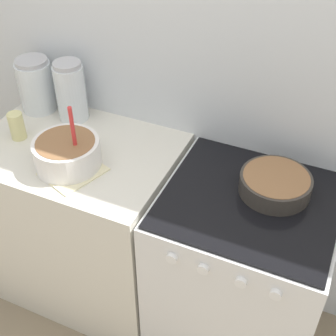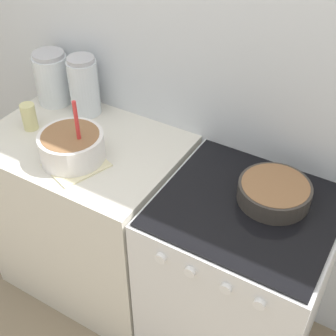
# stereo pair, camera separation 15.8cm
# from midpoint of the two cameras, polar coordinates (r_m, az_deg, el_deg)

# --- Properties ---
(wall_back) EXTENTS (4.70, 0.05, 2.40)m
(wall_back) POSITION_cam_midpoint_polar(r_m,az_deg,el_deg) (1.90, 1.41, 12.30)
(wall_back) COLOR silver
(wall_back) RESTS_ON ground_plane
(countertop_cabinet) EXTENTS (0.85, 0.61, 0.88)m
(countertop_cabinet) POSITION_cam_midpoint_polar(r_m,az_deg,el_deg) (2.30, -12.01, -6.53)
(countertop_cabinet) COLOR silver
(countertop_cabinet) RESTS_ON ground_plane
(stove) EXTENTS (0.66, 0.62, 0.88)m
(stove) POSITION_cam_midpoint_polar(r_m,az_deg,el_deg) (2.06, 6.48, -12.94)
(stove) COLOR silver
(stove) RESTS_ON ground_plane
(mixing_bowl) EXTENTS (0.26, 0.26, 0.28)m
(mixing_bowl) POSITION_cam_midpoint_polar(r_m,az_deg,el_deg) (1.89, -14.58, 1.81)
(mixing_bowl) COLOR white
(mixing_bowl) RESTS_ON countertop_cabinet
(baking_pan) EXTENTS (0.27, 0.27, 0.07)m
(baking_pan) POSITION_cam_midpoint_polar(r_m,az_deg,el_deg) (1.75, 10.46, -1.99)
(baking_pan) COLOR #38332D
(baking_pan) RESTS_ON stove
(storage_jar_left) EXTENTS (0.16, 0.16, 0.25)m
(storage_jar_left) POSITION_cam_midpoint_polar(r_m,az_deg,el_deg) (2.27, -17.70, 9.19)
(storage_jar_left) COLOR silver
(storage_jar_left) RESTS_ON countertop_cabinet
(storage_jar_middle) EXTENTS (0.13, 0.13, 0.27)m
(storage_jar_middle) POSITION_cam_midpoint_polar(r_m,az_deg,el_deg) (2.15, -13.81, 8.58)
(storage_jar_middle) COLOR silver
(storage_jar_middle) RESTS_ON countertop_cabinet
(tin_can) EXTENTS (0.06, 0.06, 0.12)m
(tin_can) POSITION_cam_midpoint_polar(r_m,az_deg,el_deg) (2.11, -20.01, 4.78)
(tin_can) COLOR beige
(tin_can) RESTS_ON countertop_cabinet
(recipe_page) EXTENTS (0.25, 0.27, 0.01)m
(recipe_page) POSITION_cam_midpoint_polar(r_m,az_deg,el_deg) (1.89, -13.83, -0.53)
(recipe_page) COLOR beige
(recipe_page) RESTS_ON countertop_cabinet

